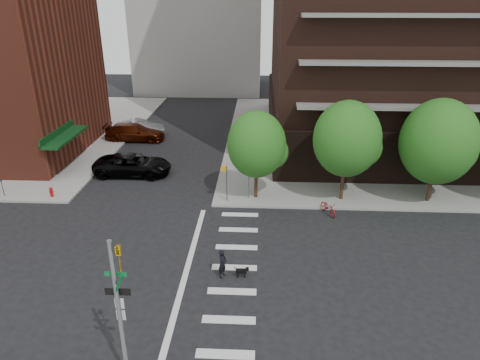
% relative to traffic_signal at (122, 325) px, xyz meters
% --- Properties ---
extents(ground, '(120.00, 120.00, 0.00)m').
position_rel_traffic_signal_xyz_m(ground, '(0.47, 7.49, -2.70)').
color(ground, black).
rests_on(ground, ground).
extents(sidewalk_ne, '(39.00, 33.00, 0.15)m').
position_rel_traffic_signal_xyz_m(sidewalk_ne, '(20.97, 30.99, -2.62)').
color(sidewalk_ne, gray).
rests_on(sidewalk_ne, ground).
extents(crosswalk, '(3.85, 13.00, 0.01)m').
position_rel_traffic_signal_xyz_m(crosswalk, '(2.68, 7.49, -2.69)').
color(crosswalk, silver).
rests_on(crosswalk, ground).
extents(tree_a, '(4.00, 4.00, 5.90)m').
position_rel_traffic_signal_xyz_m(tree_a, '(4.47, 15.99, 1.35)').
color(tree_a, '#301E11').
rests_on(tree_a, sidewalk_ne).
extents(tree_b, '(4.50, 4.50, 6.65)m').
position_rel_traffic_signal_xyz_m(tree_b, '(10.47, 15.99, 1.85)').
color(tree_b, '#301E11').
rests_on(tree_b, sidewalk_ne).
extents(tree_c, '(5.00, 5.00, 6.80)m').
position_rel_traffic_signal_xyz_m(tree_c, '(16.47, 15.99, 1.75)').
color(tree_c, '#301E11').
rests_on(tree_c, sidewalk_ne).
extents(traffic_signal, '(0.90, 0.75, 6.00)m').
position_rel_traffic_signal_xyz_m(traffic_signal, '(0.00, 0.00, 0.00)').
color(traffic_signal, slate).
rests_on(traffic_signal, sidewalk_s).
extents(pedestrian_signal, '(2.18, 0.67, 2.60)m').
position_rel_traffic_signal_xyz_m(pedestrian_signal, '(2.79, 15.42, -0.84)').
color(pedestrian_signal, slate).
rests_on(pedestrian_signal, sidewalk_ne).
extents(fire_hydrant, '(0.24, 0.24, 0.73)m').
position_rel_traffic_signal_xyz_m(fire_hydrant, '(-10.03, 15.29, -2.15)').
color(fire_hydrant, '#A50C0C').
rests_on(fire_hydrant, sidewalk_nw).
extents(parking_meter, '(0.10, 0.08, 1.32)m').
position_rel_traffic_signal_xyz_m(parking_meter, '(-13.53, 15.29, -1.74)').
color(parking_meter, black).
rests_on(parking_meter, sidewalk_nw).
extents(parked_car_black, '(2.82, 6.09, 1.69)m').
position_rel_traffic_signal_xyz_m(parked_car_black, '(-5.46, 19.97, -1.85)').
color(parked_car_black, black).
rests_on(parked_car_black, ground).
extents(parked_car_maroon, '(2.43, 5.84, 1.69)m').
position_rel_traffic_signal_xyz_m(parked_car_maroon, '(-7.73, 28.75, -1.85)').
color(parked_car_maroon, '#421305').
rests_on(parked_car_maroon, ground).
extents(parked_car_silver, '(1.80, 5.12, 1.69)m').
position_rel_traffic_signal_xyz_m(parked_car_silver, '(-7.73, 30.26, -1.86)').
color(parked_car_silver, '#9CA0A3').
rests_on(parked_car_silver, ground).
extents(scooter, '(1.26, 1.86, 0.92)m').
position_rel_traffic_signal_xyz_m(scooter, '(9.28, 13.93, -2.24)').
color(scooter, '#A01A17').
rests_on(scooter, ground).
extents(dog_walker, '(0.67, 0.56, 1.55)m').
position_rel_traffic_signal_xyz_m(dog_walker, '(2.91, 6.69, -1.92)').
color(dog_walker, black).
rests_on(dog_walker, ground).
extents(dog, '(0.67, 0.20, 0.57)m').
position_rel_traffic_signal_xyz_m(dog, '(3.91, 6.71, -2.34)').
color(dog, black).
rests_on(dog, ground).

